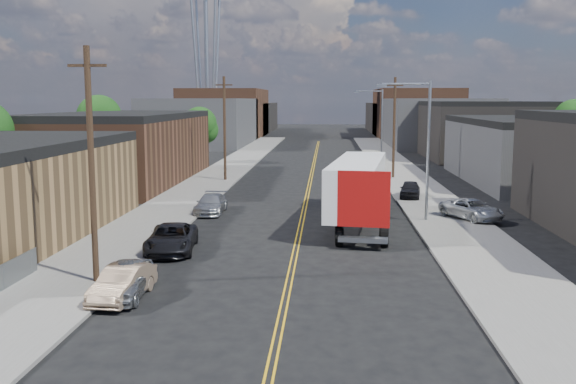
# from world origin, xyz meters

# --- Properties ---
(ground) EXTENTS (260.00, 260.00, 0.00)m
(ground) POSITION_xyz_m (0.00, 60.00, 0.00)
(ground) COLOR black
(ground) RESTS_ON ground
(centerline) EXTENTS (0.32, 120.00, 0.01)m
(centerline) POSITION_xyz_m (0.00, 45.00, 0.01)
(centerline) COLOR gold
(centerline) RESTS_ON ground
(sidewalk_left) EXTENTS (5.00, 140.00, 0.15)m
(sidewalk_left) POSITION_xyz_m (-9.50, 45.00, 0.07)
(sidewalk_left) COLOR slate
(sidewalk_left) RESTS_ON ground
(sidewalk_right) EXTENTS (5.00, 140.00, 0.15)m
(sidewalk_right) POSITION_xyz_m (9.50, 45.00, 0.07)
(sidewalk_right) COLOR slate
(sidewalk_right) RESTS_ON ground
(warehouse_brown) EXTENTS (12.00, 26.00, 6.60)m
(warehouse_brown) POSITION_xyz_m (-18.00, 44.00, 3.30)
(warehouse_brown) COLOR #523120
(warehouse_brown) RESTS_ON ground
(industrial_right_b) EXTENTS (14.00, 24.00, 6.10)m
(industrial_right_b) POSITION_xyz_m (22.00, 46.00, 3.05)
(industrial_right_b) COLOR #39393C
(industrial_right_b) RESTS_ON ground
(industrial_right_c) EXTENTS (14.00, 22.00, 7.60)m
(industrial_right_c) POSITION_xyz_m (22.00, 72.00, 3.80)
(industrial_right_c) COLOR black
(industrial_right_c) RESTS_ON ground
(skyline_left_a) EXTENTS (16.00, 30.00, 8.00)m
(skyline_left_a) POSITION_xyz_m (-20.00, 95.00, 4.00)
(skyline_left_a) COLOR #39393C
(skyline_left_a) RESTS_ON ground
(skyline_right_a) EXTENTS (16.00, 30.00, 8.00)m
(skyline_right_a) POSITION_xyz_m (20.00, 95.00, 4.00)
(skyline_right_a) COLOR #39393C
(skyline_right_a) RESTS_ON ground
(skyline_left_b) EXTENTS (16.00, 26.00, 10.00)m
(skyline_left_b) POSITION_xyz_m (-20.00, 120.00, 5.00)
(skyline_left_b) COLOR #523120
(skyline_left_b) RESTS_ON ground
(skyline_right_b) EXTENTS (16.00, 26.00, 10.00)m
(skyline_right_b) POSITION_xyz_m (20.00, 120.00, 5.00)
(skyline_right_b) COLOR #523120
(skyline_right_b) RESTS_ON ground
(skyline_left_c) EXTENTS (16.00, 40.00, 7.00)m
(skyline_left_c) POSITION_xyz_m (-20.00, 140.00, 3.50)
(skyline_left_c) COLOR black
(skyline_left_c) RESTS_ON ground
(skyline_right_c) EXTENTS (16.00, 40.00, 7.00)m
(skyline_right_c) POSITION_xyz_m (20.00, 140.00, 3.50)
(skyline_right_c) COLOR black
(skyline_right_c) RESTS_ON ground
(streetlight_near) EXTENTS (3.39, 0.25, 9.00)m
(streetlight_near) POSITION_xyz_m (7.60, 25.00, 5.33)
(streetlight_near) COLOR gray
(streetlight_near) RESTS_ON ground
(streetlight_far) EXTENTS (3.39, 0.25, 9.00)m
(streetlight_far) POSITION_xyz_m (7.60, 60.00, 5.33)
(streetlight_far) COLOR gray
(streetlight_far) RESTS_ON ground
(utility_pole_left_near) EXTENTS (1.60, 0.26, 10.00)m
(utility_pole_left_near) POSITION_xyz_m (-8.20, 10.00, 5.14)
(utility_pole_left_near) COLOR black
(utility_pole_left_near) RESTS_ON ground
(utility_pole_left_far) EXTENTS (1.60, 0.26, 10.00)m
(utility_pole_left_far) POSITION_xyz_m (-8.20, 45.00, 5.14)
(utility_pole_left_far) COLOR black
(utility_pole_left_far) RESTS_ON ground
(utility_pole_right) EXTENTS (1.60, 0.26, 10.00)m
(utility_pole_right) POSITION_xyz_m (8.20, 48.00, 5.14)
(utility_pole_right) COLOR black
(utility_pole_right) RESTS_ON ground
(tree_left_mid) EXTENTS (5.10, 5.04, 8.37)m
(tree_left_mid) POSITION_xyz_m (-23.94, 55.00, 5.48)
(tree_left_mid) COLOR black
(tree_left_mid) RESTS_ON ground
(tree_left_far) EXTENTS (4.35, 4.20, 6.97)m
(tree_left_far) POSITION_xyz_m (-13.94, 62.00, 4.57)
(tree_left_far) COLOR black
(tree_left_far) RESTS_ON ground
(tree_right_far) EXTENTS (4.85, 4.76, 7.91)m
(tree_right_far) POSITION_xyz_m (30.06, 60.00, 5.18)
(tree_right_far) COLOR black
(tree_right_far) RESTS_ON ground
(semi_truck) EXTENTS (4.35, 16.27, 4.18)m
(semi_truck) POSITION_xyz_m (3.51, 24.81, 2.38)
(semi_truck) COLOR white
(semi_truck) RESTS_ON ground
(car_left_a) EXTENTS (1.84, 4.31, 1.45)m
(car_left_a) POSITION_xyz_m (-6.40, 8.33, 0.73)
(car_left_a) COLOR #929597
(car_left_a) RESTS_ON ground
(car_left_b) EXTENTS (1.77, 4.14, 1.33)m
(car_left_b) POSITION_xyz_m (-6.40, 8.00, 0.66)
(car_left_b) COLOR #8A715A
(car_left_b) RESTS_ON ground
(car_left_c) EXTENTS (2.88, 5.33, 1.42)m
(car_left_c) POSITION_xyz_m (-6.40, 16.00, 0.71)
(car_left_c) COLOR black
(car_left_c) RESTS_ON ground
(car_left_d) EXTENTS (1.86, 4.55, 1.32)m
(car_left_d) POSITION_xyz_m (-6.40, 27.38, 0.66)
(car_left_d) COLOR #9FA1A4
(car_left_d) RESTS_ON ground
(car_right_lot_a) EXTENTS (4.09, 5.06, 1.28)m
(car_right_lot_a) POSITION_xyz_m (11.00, 25.56, 0.79)
(car_right_lot_a) COLOR #BBBEC1
(car_right_lot_a) RESTS_ON sidewalk_right
(car_right_lot_c) EXTENTS (2.10, 3.98, 1.29)m
(car_right_lot_c) POSITION_xyz_m (8.20, 34.73, 0.79)
(car_right_lot_c) COLOR black
(car_right_lot_c) RESTS_ON sidewalk_right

